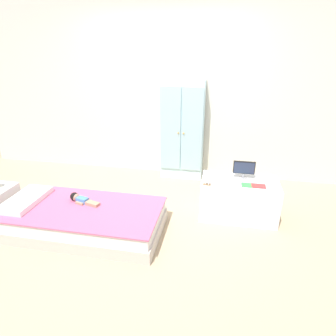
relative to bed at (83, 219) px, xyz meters
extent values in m
cube|color=tan|center=(0.62, 0.28, -0.15)|extent=(10.00, 10.00, 0.02)
cube|color=silver|center=(0.62, 1.86, 1.21)|extent=(6.40, 0.05, 2.70)
cube|color=beige|center=(0.00, 0.00, -0.07)|extent=(1.77, 0.87, 0.14)
cube|color=silver|center=(0.00, 0.00, 0.07)|extent=(1.73, 0.83, 0.13)
cube|color=#D65B84|center=(0.00, 0.00, 0.14)|extent=(1.76, 0.86, 0.02)
cube|color=white|center=(-0.68, 0.00, 0.18)|extent=(0.32, 0.62, 0.06)
cube|color=#4C84C6|center=(-0.04, 0.11, 0.18)|extent=(0.15, 0.11, 0.06)
cube|color=tan|center=(0.10, 0.09, 0.16)|extent=(0.16, 0.08, 0.04)
cube|color=tan|center=(0.09, 0.06, 0.16)|extent=(0.16, 0.08, 0.04)
cube|color=tan|center=(-0.03, 0.17, 0.16)|extent=(0.10, 0.05, 0.03)
cube|color=tan|center=(-0.06, 0.06, 0.16)|extent=(0.10, 0.05, 0.03)
sphere|color=tan|center=(-0.14, 0.14, 0.19)|extent=(0.09, 0.09, 0.09)
sphere|color=black|center=(-0.16, 0.14, 0.19)|extent=(0.10, 0.10, 0.10)
cube|color=silver|center=(0.87, 1.69, 0.62)|extent=(0.65, 0.24, 1.52)
cube|color=#9DC0C9|center=(0.71, 1.57, 0.65)|extent=(0.30, 0.02, 1.25)
cube|color=#9DC0C9|center=(1.03, 1.57, 0.65)|extent=(0.30, 0.02, 1.25)
sphere|color=gold|center=(0.83, 1.55, 0.62)|extent=(0.02, 0.02, 0.02)
sphere|color=gold|center=(0.91, 1.55, 0.62)|extent=(0.02, 0.02, 0.02)
cube|color=white|center=(1.72, 0.65, 0.09)|extent=(0.90, 0.51, 0.47)
cylinder|color=#99999E|center=(1.76, 0.74, 0.33)|extent=(0.10, 0.10, 0.01)
cylinder|color=#99999E|center=(1.76, 0.74, 0.36)|extent=(0.02, 0.02, 0.05)
cube|color=black|center=(1.76, 0.74, 0.47)|extent=(0.25, 0.02, 0.16)
cube|color=#28334C|center=(1.76, 0.73, 0.47)|extent=(0.23, 0.01, 0.14)
cube|color=#8E6642|center=(1.34, 0.48, 0.33)|extent=(0.09, 0.01, 0.01)
cube|color=#8E6642|center=(1.34, 0.46, 0.33)|extent=(0.09, 0.01, 0.01)
cube|color=white|center=(1.34, 0.47, 0.38)|extent=(0.06, 0.03, 0.03)
cylinder|color=white|center=(1.36, 0.48, 0.35)|extent=(0.01, 0.01, 0.02)
cylinder|color=white|center=(1.36, 0.46, 0.35)|extent=(0.01, 0.01, 0.02)
cylinder|color=white|center=(1.32, 0.48, 0.35)|extent=(0.01, 0.01, 0.02)
cylinder|color=white|center=(1.32, 0.46, 0.35)|extent=(0.01, 0.01, 0.02)
cylinder|color=white|center=(1.36, 0.47, 0.40)|extent=(0.02, 0.02, 0.02)
sphere|color=white|center=(1.36, 0.47, 0.42)|extent=(0.03, 0.03, 0.03)
cube|color=#429E51|center=(1.79, 0.54, 0.33)|extent=(0.12, 0.10, 0.01)
cube|color=#CC3838|center=(1.92, 0.54, 0.33)|extent=(0.16, 0.10, 0.02)
camera|label=1|loc=(1.46, -2.49, 1.77)|focal=30.36mm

